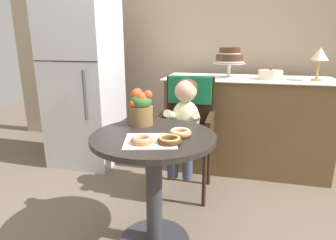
{
  "coord_description": "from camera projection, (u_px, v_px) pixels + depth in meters",
  "views": [
    {
      "loc": [
        0.45,
        -1.49,
        1.24
      ],
      "look_at": [
        0.05,
        0.15,
        0.77
      ],
      "focal_mm": 30.59,
      "sensor_mm": 36.0,
      "label": 1
    }
  ],
  "objects": [
    {
      "name": "paper_napkin",
      "position": [
        151.0,
        141.0,
        1.53
      ],
      "size": [
        0.33,
        0.31,
        0.0
      ],
      "primitive_type": "cube",
      "rotation": [
        0.0,
        0.0,
        0.27
      ],
      "color": "white",
      "rests_on": "cafe_table"
    },
    {
      "name": "round_layer_cake",
      "position": [
        270.0,
        75.0,
        2.58
      ],
      "size": [
        0.21,
        0.21,
        0.11
      ],
      "color": "beige",
      "rests_on": "display_counter"
    },
    {
      "name": "flower_vase",
      "position": [
        141.0,
        107.0,
        1.8
      ],
      "size": [
        0.15,
        0.15,
        0.23
      ],
      "color": "brown",
      "rests_on": "cafe_table"
    },
    {
      "name": "donut_front",
      "position": [
        180.0,
        132.0,
        1.6
      ],
      "size": [
        0.13,
        0.13,
        0.04
      ],
      "color": "#AD7542",
      "rests_on": "cafe_table"
    },
    {
      "name": "cafe_table",
      "position": [
        154.0,
        169.0,
        1.69
      ],
      "size": [
        0.72,
        0.72,
        0.72
      ],
      "color": "#282321",
      "rests_on": "ground"
    },
    {
      "name": "wicker_chair",
      "position": [
        188.0,
        116.0,
        2.35
      ],
      "size": [
        0.42,
        0.45,
        0.95
      ],
      "rotation": [
        0.0,
        0.0,
        0.07
      ],
      "color": "#332114",
      "rests_on": "ground"
    },
    {
      "name": "table_lamp",
      "position": [
        320.0,
        55.0,
        2.44
      ],
      "size": [
        0.15,
        0.15,
        0.28
      ],
      "color": "#B28C47",
      "rests_on": "display_counter"
    },
    {
      "name": "refrigerator",
      "position": [
        84.0,
        81.0,
        2.87
      ],
      "size": [
        0.64,
        0.63,
        1.7
      ],
      "color": "silver",
      "rests_on": "ground"
    },
    {
      "name": "back_wall",
      "position": [
        200.0,
        30.0,
        3.2
      ],
      "size": [
        4.8,
        0.1,
        2.7
      ],
      "primitive_type": "cube",
      "color": "tan",
      "rests_on": "ground"
    },
    {
      "name": "tiered_cake_stand",
      "position": [
        230.0,
        58.0,
        2.67
      ],
      "size": [
        0.3,
        0.3,
        0.28
      ],
      "color": "silver",
      "rests_on": "display_counter"
    },
    {
      "name": "display_counter",
      "position": [
        245.0,
        124.0,
        2.79
      ],
      "size": [
        1.56,
        0.62,
        0.9
      ],
      "color": "brown",
      "rests_on": "ground"
    },
    {
      "name": "seated_child",
      "position": [
        185.0,
        116.0,
        2.2
      ],
      "size": [
        0.27,
        0.32,
        0.73
      ],
      "color": "beige",
      "rests_on": "ground"
    },
    {
      "name": "donut_mid",
      "position": [
        142.0,
        140.0,
        1.49
      ],
      "size": [
        0.12,
        0.12,
        0.04
      ],
      "color": "#AD7542",
      "rests_on": "cafe_table"
    },
    {
      "name": "donut_side",
      "position": [
        170.0,
        140.0,
        1.49
      ],
      "size": [
        0.13,
        0.13,
        0.04
      ],
      "color": "#4C2D19",
      "rests_on": "cafe_table"
    }
  ]
}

